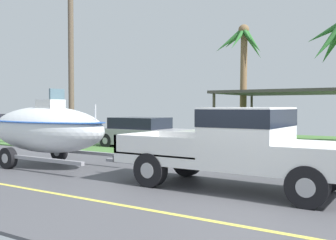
{
  "coord_description": "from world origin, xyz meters",
  "views": [
    {
      "loc": [
        3.0,
        -7.56,
        1.88
      ],
      "look_at": [
        -3.07,
        1.84,
        1.49
      ],
      "focal_mm": 42.12,
      "sensor_mm": 36.0,
      "label": 1
    }
  ],
  "objects_px": {
    "parked_sedan_near": "(143,133)",
    "palm_tree_near_left": "(243,53)",
    "pickup_truck_towing": "(246,144)",
    "utility_pole": "(71,55)",
    "boat_on_trailer": "(45,129)",
    "carport_awning": "(288,93)"
  },
  "relations": [
    {
      "from": "pickup_truck_towing",
      "to": "utility_pole",
      "type": "xyz_separation_m",
      "value": [
        -9.7,
        3.94,
        3.08
      ]
    },
    {
      "from": "pickup_truck_towing",
      "to": "carport_awning",
      "type": "bearing_deg",
      "value": 101.56
    },
    {
      "from": "pickup_truck_towing",
      "to": "carport_awning",
      "type": "relative_size",
      "value": 0.89
    },
    {
      "from": "parked_sedan_near",
      "to": "palm_tree_near_left",
      "type": "relative_size",
      "value": 0.66
    },
    {
      "from": "boat_on_trailer",
      "to": "palm_tree_near_left",
      "type": "bearing_deg",
      "value": 84.69
    },
    {
      "from": "carport_awning",
      "to": "utility_pole",
      "type": "xyz_separation_m",
      "value": [
        -7.32,
        -7.7,
        1.58
      ]
    },
    {
      "from": "parked_sedan_near",
      "to": "utility_pole",
      "type": "distance_m",
      "value": 4.66
    },
    {
      "from": "utility_pole",
      "to": "pickup_truck_towing",
      "type": "bearing_deg",
      "value": -22.11
    },
    {
      "from": "boat_on_trailer",
      "to": "palm_tree_near_left",
      "type": "relative_size",
      "value": 0.93
    },
    {
      "from": "boat_on_trailer",
      "to": "carport_awning",
      "type": "xyz_separation_m",
      "value": [
        4.33,
        11.64,
        1.37
      ]
    },
    {
      "from": "carport_awning",
      "to": "utility_pole",
      "type": "distance_m",
      "value": 10.74
    },
    {
      "from": "pickup_truck_towing",
      "to": "boat_on_trailer",
      "type": "distance_m",
      "value": 6.71
    },
    {
      "from": "palm_tree_near_left",
      "to": "utility_pole",
      "type": "relative_size",
      "value": 0.83
    },
    {
      "from": "palm_tree_near_left",
      "to": "parked_sedan_near",
      "type": "bearing_deg",
      "value": -103.52
    },
    {
      "from": "utility_pole",
      "to": "boat_on_trailer",
      "type": "bearing_deg",
      "value": -52.79
    },
    {
      "from": "carport_awning",
      "to": "palm_tree_near_left",
      "type": "distance_m",
      "value": 4.24
    },
    {
      "from": "palm_tree_near_left",
      "to": "boat_on_trailer",
      "type": "bearing_deg",
      "value": -95.31
    },
    {
      "from": "boat_on_trailer",
      "to": "carport_awning",
      "type": "bearing_deg",
      "value": 69.6
    },
    {
      "from": "pickup_truck_towing",
      "to": "utility_pole",
      "type": "bearing_deg",
      "value": 157.89
    },
    {
      "from": "boat_on_trailer",
      "to": "parked_sedan_near",
      "type": "height_order",
      "value": "boat_on_trailer"
    },
    {
      "from": "pickup_truck_towing",
      "to": "carport_awning",
      "type": "xyz_separation_m",
      "value": [
        -2.38,
        11.64,
        1.5
      ]
    },
    {
      "from": "palm_tree_near_left",
      "to": "utility_pole",
      "type": "xyz_separation_m",
      "value": [
        -4.22,
        -9.3,
        -0.83
      ]
    }
  ]
}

